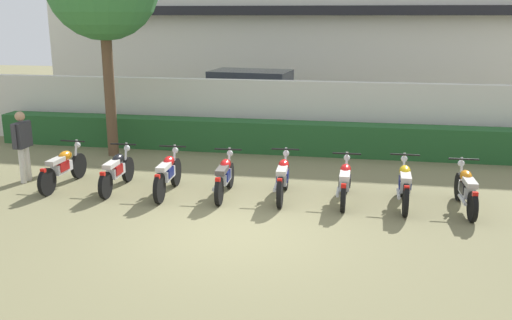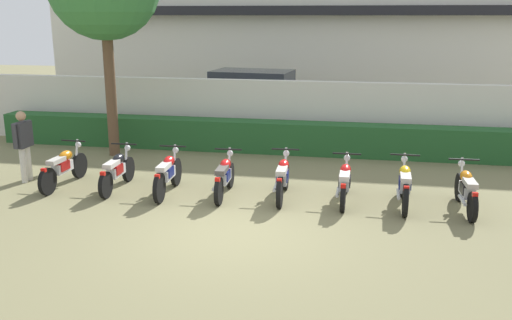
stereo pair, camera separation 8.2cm
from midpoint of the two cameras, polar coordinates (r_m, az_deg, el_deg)
ground at (r=10.13m, az=-2.15°, el=-7.25°), size 60.00×60.00×0.00m
building at (r=25.52m, az=6.21°, el=14.45°), size 22.07×6.50×7.44m
compound_wall at (r=16.25m, az=3.12°, el=4.70°), size 20.96×0.30×1.95m
hedge_row at (r=15.67m, az=2.74°, el=2.33°), size 16.77×0.70×0.88m
parked_car at (r=19.70m, az=0.16°, el=6.36°), size 4.68×2.48×1.89m
motorcycle_in_row_0 at (r=13.29m, az=-18.92°, el=-0.67°), size 0.60×1.95×0.96m
motorcycle_in_row_1 at (r=12.69m, az=-13.86°, el=-1.02°), size 0.60×1.85×0.95m
motorcycle_in_row_2 at (r=12.16m, az=-8.83°, el=-1.37°), size 0.60×1.87×0.97m
motorcycle_in_row_3 at (r=11.90m, az=-3.05°, el=-1.66°), size 0.60×1.78×0.94m
motorcycle_in_row_4 at (r=11.76m, az=2.96°, el=-1.78°), size 0.60×1.88×0.97m
motorcycle_in_row_5 at (r=11.65m, az=9.26°, el=-2.21°), size 0.60×1.80×0.94m
motorcycle_in_row_6 at (r=11.65m, az=15.12°, el=-2.42°), size 0.60×1.89×0.98m
motorcycle_in_row_7 at (r=11.75m, az=20.89°, el=-2.83°), size 0.60×1.85×0.95m
inspector_person at (r=13.86m, az=-22.53°, el=1.87°), size 0.22×0.67×1.65m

